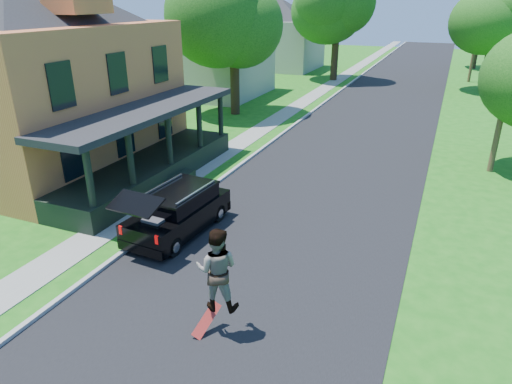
% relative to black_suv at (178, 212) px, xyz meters
% --- Properties ---
extents(ground, '(140.00, 140.00, 0.00)m').
position_rel_black_suv_xyz_m(ground, '(3.20, -2.37, -0.77)').
color(ground, '#176213').
rests_on(ground, ground).
extents(street, '(8.00, 120.00, 0.02)m').
position_rel_black_suv_xyz_m(street, '(3.20, 17.63, -0.77)').
color(street, black).
rests_on(street, ground).
extents(curb, '(0.15, 120.00, 0.12)m').
position_rel_black_suv_xyz_m(curb, '(-0.85, 17.63, -0.77)').
color(curb, '#969691').
rests_on(curb, ground).
extents(sidewalk, '(1.30, 120.00, 0.03)m').
position_rel_black_suv_xyz_m(sidewalk, '(-2.40, 17.63, -0.77)').
color(sidewalk, gray).
rests_on(sidewalk, ground).
extents(front_walk, '(6.50, 1.20, 0.03)m').
position_rel_black_suv_xyz_m(front_walk, '(-6.30, 3.63, -0.77)').
color(front_walk, gray).
rests_on(front_walk, ground).
extents(main_house, '(15.56, 15.56, 10.10)m').
position_rel_black_suv_xyz_m(main_house, '(-9.60, 3.62, 4.16)').
color(main_house, '#DC7A40').
rests_on(main_house, ground).
extents(neighbor_house_mid, '(12.78, 12.78, 8.30)m').
position_rel_black_suv_xyz_m(neighbor_house_mid, '(-10.30, 21.63, 3.42)').
color(neighbor_house_mid, '#9E9B8C').
rests_on(neighbor_house_mid, ground).
extents(neighbor_house_far, '(12.78, 12.78, 8.30)m').
position_rel_black_suv_xyz_m(neighbor_house_far, '(-10.30, 37.63, 3.42)').
color(neighbor_house_far, '#9E9B8C').
rests_on(neighbor_house_far, ground).
extents(black_suv, '(1.91, 4.40, 2.01)m').
position_rel_black_suv_xyz_m(black_suv, '(0.00, 0.00, 0.00)').
color(black_suv, black).
rests_on(black_suv, ground).
extents(skateboarder, '(1.12, 0.97, 1.98)m').
position_rel_black_suv_xyz_m(skateboarder, '(3.43, -3.81, 0.90)').
color(skateboarder, black).
rests_on(skateboarder, ground).
extents(skateboard, '(0.44, 0.75, 0.69)m').
position_rel_black_suv_xyz_m(skateboard, '(3.19, -3.97, -0.46)').
color(skateboard, '#A0150D').
rests_on(skateboard, ground).
extents(tree_left_mid, '(8.16, 8.32, 9.63)m').
position_rel_black_suv_xyz_m(tree_left_mid, '(-5.54, 16.10, 5.40)').
color(tree_left_mid, black).
rests_on(tree_left_mid, ground).
extents(tree_left_far, '(7.19, 6.90, 10.06)m').
position_rel_black_suv_xyz_m(tree_left_far, '(-2.85, 32.09, 5.83)').
color(tree_left_far, black).
rests_on(tree_left_far, ground).
extents(tree_right_mid, '(6.10, 6.10, 9.30)m').
position_rel_black_suv_xyz_m(tree_right_mid, '(10.02, 31.66, 5.49)').
color(tree_right_mid, black).
rests_on(tree_right_mid, ground).
extents(tree_right_far, '(6.03, 6.16, 8.59)m').
position_rel_black_suv_xyz_m(tree_right_far, '(9.48, 45.84, 5.03)').
color(tree_right_far, black).
rests_on(tree_right_far, ground).
extents(utility_pole_near, '(1.54, 0.31, 9.08)m').
position_rel_black_suv_xyz_m(utility_pole_near, '(9.76, 10.47, 3.91)').
color(utility_pole_near, '#4D3523').
rests_on(utility_pole_near, ground).
extents(utility_pole_far, '(1.59, 0.28, 7.89)m').
position_rel_black_suv_xyz_m(utility_pole_far, '(9.05, 36.01, 3.32)').
color(utility_pole_far, '#4D3523').
rests_on(utility_pole_far, ground).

